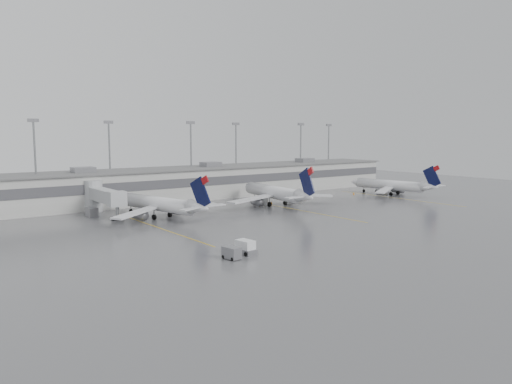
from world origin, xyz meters
TOP-DOWN VIEW (x-y plane):
  - ground at (0.00, 0.00)m, footprint 260.00×260.00m
  - terminal at (-0.01, 57.98)m, footprint 152.00×17.00m
  - light_masts at (0.00, 63.75)m, footprint 142.40×8.00m
  - jet_bridge_right at (-20.50, 45.72)m, footprint 4.00×17.20m
  - stand_markings at (-0.00, 24.00)m, footprint 105.25×40.00m
  - jet_mid_left at (-12.54, 32.97)m, footprint 25.79×29.22m
  - jet_mid_right at (17.66, 32.48)m, footprint 28.09×31.69m
  - jet_far_right at (57.28, 29.01)m, footprint 24.78×27.94m
  - baggage_tug at (-16.35, -2.40)m, footprint 2.41×3.39m
  - baggage_cart at (-19.55, -3.60)m, footprint 1.84×2.83m
  - gse_uld_b at (-10.57, 44.77)m, footprint 2.85×2.27m
  - gse_uld_c at (16.42, 36.36)m, footprint 2.69×2.12m
  - gse_loader at (-23.16, 43.56)m, footprint 1.95×3.03m
  - cone_b at (-20.71, 36.75)m, footprint 0.42×0.42m
  - cone_c at (18.81, 35.74)m, footprint 0.43×0.43m
  - cone_d at (49.23, 36.35)m, footprint 0.46×0.46m

SIDE VIEW (x-z plane):
  - ground at x=0.00m, z-range 0.00..0.00m
  - stand_markings at x=0.00m, z-range 0.00..0.01m
  - cone_b at x=-20.71m, z-range 0.00..0.66m
  - cone_c at x=18.81m, z-range 0.00..0.68m
  - cone_d at x=49.23m, z-range 0.00..0.73m
  - baggage_tug at x=-16.35m, z-range -0.23..1.81m
  - gse_uld_c at x=16.42m, z-range 0.00..1.68m
  - gse_uld_b at x=-10.57m, z-range 0.00..1.77m
  - baggage_cart at x=-19.55m, z-range 0.04..1.75m
  - gse_loader at x=-23.16m, z-range 0.00..1.86m
  - jet_far_right at x=57.28m, z-range -1.72..7.35m
  - jet_mid_left at x=-12.54m, z-range -1.81..7.77m
  - jet_mid_right at x=17.66m, z-range -1.95..8.34m
  - jet_bridge_right at x=-20.50m, z-range 0.37..7.37m
  - terminal at x=-0.01m, z-range -0.55..8.90m
  - light_masts at x=0.00m, z-range 1.73..22.33m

